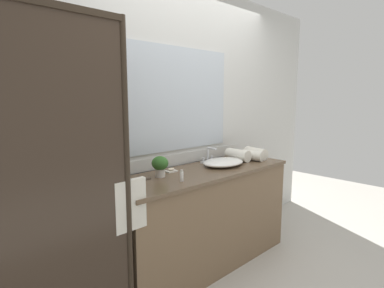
# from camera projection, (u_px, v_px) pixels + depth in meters

# --- Properties ---
(ground_plane) EXTENTS (8.00, 8.00, 0.00)m
(ground_plane) POSITION_uv_depth(u_px,v_px,m) (204.00, 264.00, 2.86)
(ground_plane) COLOR #B7B2A8
(wall_back_with_mirror) EXTENTS (4.40, 0.06, 2.60)m
(wall_back_with_mirror) POSITION_uv_depth(u_px,v_px,m) (179.00, 122.00, 2.91)
(wall_back_with_mirror) COLOR silver
(wall_back_with_mirror) RESTS_ON ground_plane
(vanity_cabinet) EXTENTS (1.80, 0.58, 0.90)m
(vanity_cabinet) POSITION_uv_depth(u_px,v_px,m) (203.00, 218.00, 2.80)
(vanity_cabinet) COLOR brown
(vanity_cabinet) RESTS_ON ground_plane
(shower_enclosure) EXTENTS (1.20, 0.59, 2.00)m
(shower_enclosure) POSITION_uv_depth(u_px,v_px,m) (69.00, 191.00, 1.70)
(shower_enclosure) COLOR #2D2319
(shower_enclosure) RESTS_ON ground_plane
(sink_basin) EXTENTS (0.44, 0.32, 0.07)m
(sink_basin) POSITION_uv_depth(u_px,v_px,m) (224.00, 162.00, 2.89)
(sink_basin) COLOR white
(sink_basin) RESTS_ON vanity_cabinet
(faucet) EXTENTS (0.17, 0.13, 0.16)m
(faucet) POSITION_uv_depth(u_px,v_px,m) (208.00, 157.00, 3.03)
(faucet) COLOR silver
(faucet) RESTS_ON vanity_cabinet
(potted_plant) EXTENTS (0.14, 0.14, 0.17)m
(potted_plant) POSITION_uv_depth(u_px,v_px,m) (160.00, 165.00, 2.48)
(potted_plant) COLOR beige
(potted_plant) RESTS_ON vanity_cabinet
(soap_dish) EXTENTS (0.10, 0.07, 0.04)m
(soap_dish) POSITION_uv_depth(u_px,v_px,m) (171.00, 170.00, 2.65)
(soap_dish) COLOR silver
(soap_dish) RESTS_ON vanity_cabinet
(amenity_bottle_lotion) EXTENTS (0.03, 0.03, 0.09)m
(amenity_bottle_lotion) POSITION_uv_depth(u_px,v_px,m) (182.00, 176.00, 2.35)
(amenity_bottle_lotion) COLOR white
(amenity_bottle_lotion) RESTS_ON vanity_cabinet
(amenity_bottle_body_wash) EXTENTS (0.03, 0.03, 0.10)m
(amenity_bottle_body_wash) POSITION_uv_depth(u_px,v_px,m) (126.00, 175.00, 2.37)
(amenity_bottle_body_wash) COLOR silver
(amenity_bottle_body_wash) RESTS_ON vanity_cabinet
(rolled_towel_near_edge) EXTENTS (0.15, 0.26, 0.12)m
(rolled_towel_near_edge) POSITION_uv_depth(u_px,v_px,m) (256.00, 153.00, 3.22)
(rolled_towel_near_edge) COLOR silver
(rolled_towel_near_edge) RESTS_ON vanity_cabinet
(rolled_towel_middle) EXTENTS (0.14, 0.24, 0.10)m
(rolled_towel_middle) POSITION_uv_depth(u_px,v_px,m) (252.00, 156.00, 3.12)
(rolled_towel_middle) COLOR silver
(rolled_towel_middle) RESTS_ON vanity_cabinet
(rolled_towel_far_edge) EXTENTS (0.13, 0.26, 0.12)m
(rolled_towel_far_edge) POSITION_uv_depth(u_px,v_px,m) (238.00, 155.00, 3.12)
(rolled_towel_far_edge) COLOR silver
(rolled_towel_far_edge) RESTS_ON vanity_cabinet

